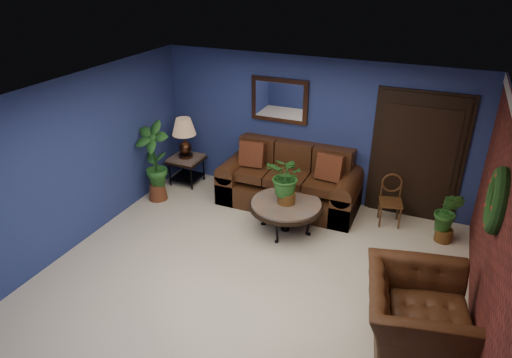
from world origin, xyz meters
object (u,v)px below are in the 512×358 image
at_px(sofa, 290,185).
at_px(end_table, 186,163).
at_px(table_lamp, 184,133).
at_px(side_chair, 391,196).
at_px(armchair, 417,317).
at_px(coffee_table, 286,206).

distance_m(sofa, end_table, 2.08).
height_order(sofa, table_lamp, table_lamp).
height_order(end_table, table_lamp, table_lamp).
bearing_deg(table_lamp, side_chair, 0.90).
relative_size(table_lamp, armchair, 0.57).
xyz_separation_m(sofa, armchair, (2.37, -2.60, 0.07)).
relative_size(sofa, end_table, 4.03).
bearing_deg(sofa, armchair, -47.60).
xyz_separation_m(end_table, side_chair, (3.78, 0.06, 0.06)).
bearing_deg(side_chair, end_table, 167.64).
bearing_deg(armchair, side_chair, 3.33).
relative_size(side_chair, armchair, 0.64).
bearing_deg(coffee_table, sofa, 104.81).
bearing_deg(end_table, coffee_table, -20.16).
relative_size(coffee_table, armchair, 0.90).
distance_m(coffee_table, armchair, 2.73).
xyz_separation_m(sofa, side_chair, (1.70, 0.02, 0.12)).
xyz_separation_m(coffee_table, table_lamp, (-2.31, 0.85, 0.57)).
distance_m(end_table, armchair, 5.13).
relative_size(sofa, side_chair, 2.87).
bearing_deg(end_table, sofa, 1.09).
height_order(sofa, armchair, sofa).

